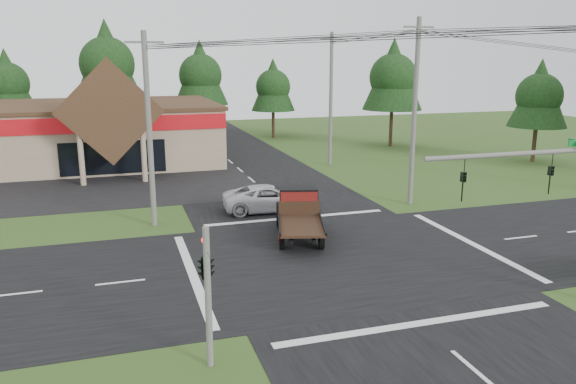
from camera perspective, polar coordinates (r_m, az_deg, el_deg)
name	(u,v)px	position (r m, az deg, el deg)	size (l,w,h in m)	color
ground	(343,258)	(26.54, 5.57, -6.68)	(120.00, 120.00, 0.00)	#354F1C
road_ns	(343,258)	(26.54, 5.57, -6.66)	(12.00, 120.00, 0.02)	black
road_ew	(343,258)	(26.54, 5.57, -6.66)	(120.00, 12.00, 0.02)	black
parking_apron	(56,189)	(43.08, -22.46, 0.26)	(28.00, 14.00, 0.02)	black
cvs_building	(43,133)	(53.18, -23.66, 5.53)	(30.40, 18.20, 9.19)	#9C8169
traffic_signal_corner	(206,254)	(16.72, -8.37, -6.25)	(0.53, 2.48, 4.40)	#595651
utility_pole_nw	(149,129)	(31.18, -13.93, 6.22)	(2.00, 0.30, 10.50)	#595651
utility_pole_ne	(414,111)	(35.82, 12.73, 7.99)	(2.00, 0.30, 11.50)	#595651
utility_pole_n	(331,98)	(48.43, 4.38, 9.46)	(2.00, 0.30, 11.20)	#595651
tree_row_b	(7,82)	(65.74, -26.65, 10.00)	(5.60, 5.60, 10.10)	#332316
tree_row_c	(107,61)	(63.90, -17.92, 12.52)	(7.28, 7.28, 13.13)	#332316
tree_row_d	(200,73)	(65.66, -8.90, 11.83)	(6.16, 6.16, 11.11)	#332316
tree_row_e	(273,85)	(65.45, -1.53, 10.80)	(5.04, 5.04, 9.09)	#332316
tree_side_ne	(393,75)	(59.80, 10.63, 11.61)	(6.16, 6.16, 11.11)	#332316
tree_side_e_near	(539,94)	(54.46, 24.17, 9.09)	(5.04, 5.04, 9.09)	#332316
antique_flatbed_truck	(300,215)	(28.90, 1.20, -2.35)	(2.26, 5.91, 2.47)	#63150E
white_pickup	(270,198)	(34.18, -1.87, -0.62)	(2.62, 5.67, 1.58)	silver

